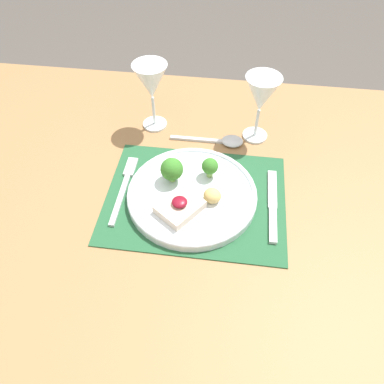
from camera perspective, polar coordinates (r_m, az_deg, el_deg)
ground_plane at (r=1.48m, az=0.31°, el=-19.40°), size 8.00×8.00×0.00m
dining_table at (r=0.91m, az=0.48°, el=-4.25°), size 1.57×0.98×0.73m
placemat at (r=0.84m, az=0.52°, el=-0.95°), size 0.40×0.31×0.00m
dinner_plate at (r=0.83m, az=-0.15°, el=-0.19°), size 0.29×0.29×0.08m
fork at (r=0.88m, az=-10.18°, el=1.14°), size 0.02×0.20×0.01m
knife at (r=0.84m, az=12.18°, el=-2.60°), size 0.02×0.20×0.01m
spoon at (r=0.97m, az=5.12°, el=7.78°), size 0.19×0.05×0.02m
wine_glass_near at (r=0.93m, az=10.50°, el=14.18°), size 0.09×0.09×0.18m
wine_glass_far at (r=0.96m, az=-6.25°, el=16.12°), size 0.09×0.09×0.18m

